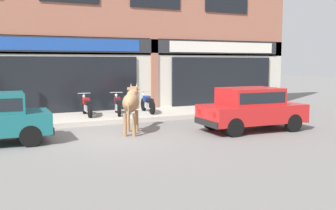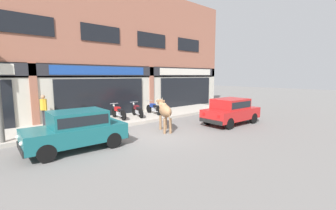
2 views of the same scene
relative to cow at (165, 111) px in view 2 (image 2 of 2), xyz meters
name	(u,v)px [view 2 (image 2 of 2)]	position (x,y,z in m)	size (l,w,h in m)	color
ground_plane	(154,134)	(-0.81, -0.18, -1.01)	(90.00, 90.00, 0.00)	slate
sidewalk	(116,121)	(-0.81, 3.51, -0.92)	(19.00, 2.97, 0.17)	#B7AFA3
shop_building	(100,52)	(-0.82, 5.26, 3.17)	(23.00, 1.40, 8.80)	#9E604C
cow	(165,111)	(0.00, 0.00, 0.00)	(1.21, 1.97, 1.61)	#936B47
car_0	(77,128)	(-4.29, 0.06, -0.19)	(3.67, 1.75, 1.46)	black
car_1	(231,110)	(3.81, -1.31, -0.19)	(3.67, 1.76, 1.46)	black
motorcycle_0	(119,112)	(-0.56, 3.59, -0.45)	(0.52, 1.81, 0.88)	black
motorcycle_1	(137,110)	(0.69, 3.44, -0.45)	(0.68, 1.78, 0.88)	black
motorcycle_2	(154,108)	(2.03, 3.46, -0.45)	(0.52, 1.81, 0.88)	black
pedestrian	(44,107)	(-4.36, 4.47, 0.15)	(0.32, 0.49, 1.60)	#2D2D33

